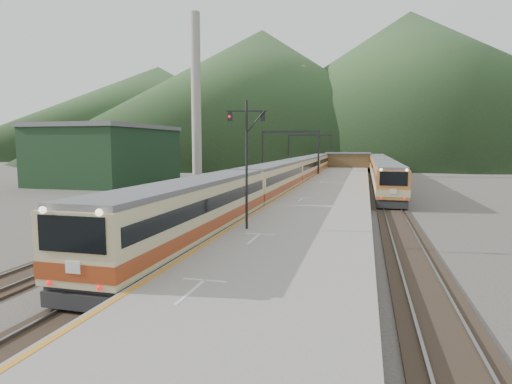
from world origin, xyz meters
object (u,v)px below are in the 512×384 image
(second_train, at_px, (381,170))
(main_train, at_px, (290,174))
(signal_mast, at_px, (247,151))
(worker, at_px, (84,230))

(second_train, bearing_deg, main_train, -130.41)
(main_train, height_order, second_train, main_train)
(main_train, xyz_separation_m, signal_mast, (2.75, -30.50, 3.25))
(worker, bearing_deg, second_train, -90.44)
(worker, bearing_deg, signal_mast, -146.12)
(second_train, height_order, signal_mast, signal_mast)
(signal_mast, distance_m, worker, 10.27)
(main_train, height_order, signal_mast, signal_mast)
(main_train, relative_size, worker, 45.44)
(signal_mast, bearing_deg, main_train, 95.16)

